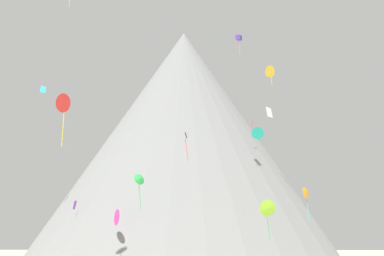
% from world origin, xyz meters
% --- Properties ---
extents(rock_massif, '(68.01, 68.01, 53.24)m').
position_xyz_m(rock_massif, '(-1.99, 73.45, 24.26)').
color(rock_massif, slate).
rests_on(rock_massif, ground_plane).
extents(kite_gold_high, '(2.24, 2.21, 4.09)m').
position_xyz_m(kite_gold_high, '(16.98, 55.87, 36.35)').
color(kite_gold_high, gold).
extents(kite_teal_mid, '(1.52, 0.86, 1.43)m').
position_xyz_m(kite_teal_mid, '(11.77, 18.90, 15.32)').
color(kite_teal_mid, teal).
extents(kite_violet_low, '(0.57, 0.59, 1.58)m').
position_xyz_m(kite_violet_low, '(-19.40, 50.02, 9.78)').
color(kite_violet_low, purple).
extents(kite_cyan_high, '(0.93, 0.98, 1.55)m').
position_xyz_m(kite_cyan_high, '(-27.56, 51.57, 32.33)').
color(kite_cyan_high, '#33BCDB').
extents(kite_lime_low, '(2.55, 1.42, 5.89)m').
position_xyz_m(kite_lime_low, '(13.98, 36.59, 8.01)').
color(kite_lime_low, '#8CD133').
extents(kite_white_mid, '(0.90, 1.02, 1.32)m').
position_xyz_m(kite_white_mid, '(13.73, 25.37, 19.57)').
color(kite_white_mid, white).
extents(kite_red_mid, '(1.77, 2.47, 6.81)m').
position_xyz_m(kite_red_mid, '(-12.12, 20.75, 19.98)').
color(kite_red_mid, red).
extents(kite_indigo_high, '(1.31, 1.28, 4.37)m').
position_xyz_m(kite_indigo_high, '(10.70, 48.89, 40.63)').
color(kite_indigo_high, '#5138B2').
extents(kite_magenta_low, '(1.64, 2.33, 2.59)m').
position_xyz_m(kite_magenta_low, '(-9.60, 41.75, 7.11)').
color(kite_magenta_low, '#D1339E').
extents(kite_orange_low, '(1.49, 1.83, 5.14)m').
position_xyz_m(kite_orange_low, '(20.32, 40.89, 10.62)').
color(kite_orange_low, orange).
extents(kite_black_mid, '(0.61, 1.21, 4.26)m').
position_xyz_m(kite_black_mid, '(2.42, 31.13, 17.40)').
color(kite_black_mid, black).
extents(kite_green_low, '(1.72, 1.70, 4.91)m').
position_xyz_m(kite_green_low, '(-3.60, 28.48, 11.44)').
color(kite_green_low, green).
extents(kite_rainbow_high, '(0.46, 0.77, 1.43)m').
position_xyz_m(kite_rainbow_high, '(13.24, 59.71, 26.90)').
color(kite_rainbow_high, '#E5668C').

